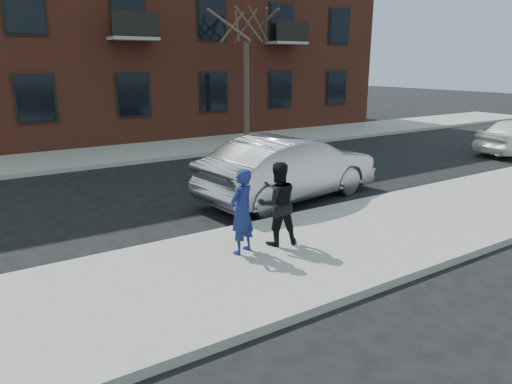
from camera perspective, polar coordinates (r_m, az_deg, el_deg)
ground at (r=9.51m, az=10.09°, el=-6.08°), size 100.00×100.00×0.00m
near_sidewalk at (r=9.31m, az=11.15°, el=-6.12°), size 50.00×3.50×0.15m
near_curb at (r=10.60m, az=4.49°, el=-3.13°), size 50.00×0.10×0.15m
far_sidewalk at (r=19.02m, az=-13.30°, el=4.99°), size 50.00×3.50×0.15m
far_curb at (r=17.35m, az=-11.32°, el=4.10°), size 50.00×0.10×0.15m
apartment_building at (r=25.87m, az=-15.08°, el=21.19°), size 24.30×10.30×12.30m
street_tree at (r=20.49m, az=-1.27°, el=21.46°), size 3.60×3.60×6.80m
silver_sedan at (r=12.03m, az=4.28°, el=3.02°), size 5.38×2.56×1.70m
man_hoodie at (r=8.19m, az=-1.80°, el=-2.45°), size 0.68×0.57×1.58m
man_peacoat at (r=8.60m, az=2.70°, el=-1.47°), size 0.92×0.80×1.61m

